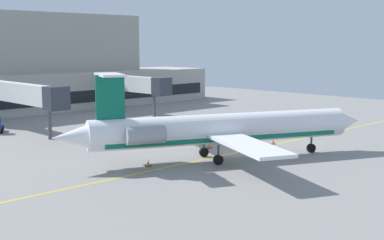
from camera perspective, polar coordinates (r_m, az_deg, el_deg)
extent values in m
cube|color=gray|center=(52.47, 4.14, -3.75)|extent=(120.00, 120.00, 0.10)
cube|color=yellow|center=(52.47, 4.13, -3.69)|extent=(108.00, 0.24, 0.01)
cube|color=red|center=(71.04, 4.70, -0.57)|extent=(0.30, 8.00, 0.01)
cube|color=#ADA89E|center=(89.38, -18.24, 2.81)|extent=(73.18, 12.04, 6.06)
cube|color=#9F9A91|center=(93.63, -16.90, 8.02)|extent=(38.97, 8.43, 10.03)
cube|color=black|center=(84.03, -16.42, 2.06)|extent=(70.25, 0.12, 1.97)
cube|color=silver|center=(70.50, -19.08, 2.93)|extent=(1.40, 20.98, 2.40)
cube|color=#2D333D|center=(60.39, -14.53, 2.31)|extent=(2.40, 2.00, 2.64)
cylinder|color=#4C4C51|center=(62.24, -15.19, -0.37)|extent=(0.44, 0.44, 3.67)
cube|color=silver|center=(83.75, -7.03, 3.96)|extent=(1.40, 14.86, 2.40)
cube|color=#2D333D|center=(77.26, -3.31, 3.66)|extent=(2.40, 2.00, 2.64)
cylinder|color=#4C4C51|center=(88.81, -9.30, 2.25)|extent=(0.44, 0.44, 3.50)
cylinder|color=#4C4C51|center=(78.84, -4.10, 1.59)|extent=(0.44, 0.44, 3.50)
cylinder|color=white|center=(49.33, 3.44, -0.91)|extent=(24.29, 12.84, 2.78)
cube|color=#0C664C|center=(49.46, 3.43, -1.79)|extent=(21.86, 11.55, 0.50)
cone|color=white|center=(56.10, 16.35, -0.13)|extent=(3.91, 3.74, 2.73)
cone|color=white|center=(45.71, -12.82, -1.83)|extent=(4.27, 3.63, 2.37)
cube|color=white|center=(55.14, 0.27, -0.37)|extent=(7.06, 10.58, 0.28)
cube|color=white|center=(43.41, 6.17, -2.76)|extent=(7.06, 10.58, 0.28)
cylinder|color=gray|center=(48.83, -6.37, -0.80)|extent=(3.68, 2.76, 1.53)
cylinder|color=gray|center=(44.63, -5.05, -1.63)|extent=(3.68, 2.76, 1.53)
cube|color=#0C664C|center=(45.77, -8.87, 2.48)|extent=(2.39, 1.24, 3.84)
cube|color=white|center=(45.62, -8.93, 4.88)|extent=(3.59, 4.86, 0.20)
cylinder|color=#3F3F44|center=(54.12, 12.83, -2.16)|extent=(0.20, 0.20, 1.15)
cylinder|color=black|center=(54.27, 12.81, -3.00)|extent=(0.96, 0.69, 0.90)
cylinder|color=#3F3F44|center=(50.81, 1.30, -2.63)|extent=(0.20, 0.20, 1.15)
cylinder|color=black|center=(50.97, 1.29, -3.51)|extent=(0.96, 0.69, 0.90)
cylinder|color=#3F3F44|center=(47.52, 2.88, -3.40)|extent=(0.20, 0.20, 1.15)
cylinder|color=black|center=(47.69, 2.87, -4.34)|extent=(0.96, 0.69, 0.90)
cylinder|color=black|center=(68.36, -19.99, -1.09)|extent=(0.57, 0.75, 0.70)
cylinder|color=black|center=(70.49, -19.87, -0.81)|extent=(0.57, 0.75, 0.70)
cone|color=orange|center=(55.22, 1.87, -2.79)|extent=(0.36, 0.36, 0.55)
cube|color=black|center=(55.26, 1.87, -3.05)|extent=(0.47, 0.47, 0.04)
cone|color=orange|center=(58.08, 8.79, -2.34)|extent=(0.36, 0.36, 0.55)
cube|color=black|center=(58.12, 8.78, -2.58)|extent=(0.47, 0.47, 0.04)
cone|color=orange|center=(47.21, -4.77, -4.71)|extent=(0.36, 0.36, 0.55)
cube|color=black|center=(47.27, -4.77, -5.01)|extent=(0.47, 0.47, 0.04)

